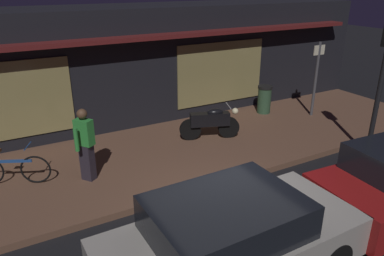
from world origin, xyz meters
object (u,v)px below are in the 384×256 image
Objects in this scene: person_bystander at (85,143)px; sign_post at (316,75)px; motorcycle at (211,122)px; parked_car_near at (231,240)px; trash_bin at (264,99)px; bicycle_parked at (12,169)px.

sign_post reaches higher than person_bystander.
motorcycle is 0.98× the size of person_bystander.
motorcycle is 5.11m from parked_car_near.
person_bystander is at bearing -174.99° from sign_post.
sign_post reaches higher than parked_car_near.
motorcycle is 1.76× the size of trash_bin.
sign_post is (9.07, 0.07, 1.00)m from bicycle_parked.
trash_bin is 0.23× the size of parked_car_near.
motorcycle is 5.12m from bicycle_parked.
bicycle_parked is 0.91× the size of person_bystander.
sign_post is at bearing 5.01° from person_bystander.
sign_post is at bearing 0.45° from bicycle_parked.
sign_post is 7.87m from parked_car_near.
person_bystander reaches higher than parked_car_near.
person_bystander is (-3.61, -0.63, 0.38)m from motorcycle.
trash_bin is (7.84, 1.05, 0.11)m from bicycle_parked.
motorcycle is 4.04m from sign_post.
bicycle_parked is 5.20m from parked_car_near.
parked_car_near reaches higher than motorcycle.
motorcycle is 1.08× the size of bicycle_parked.
sign_post reaches higher than bicycle_parked.
person_bystander is 6.55m from trash_bin.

